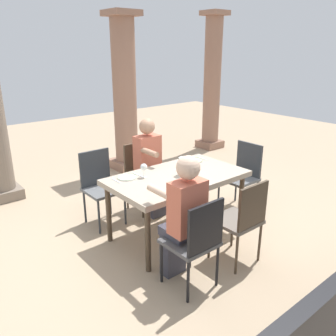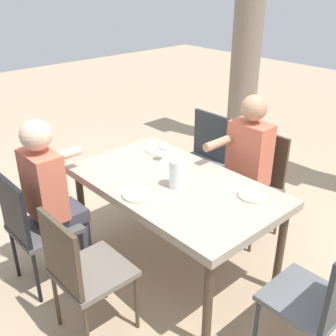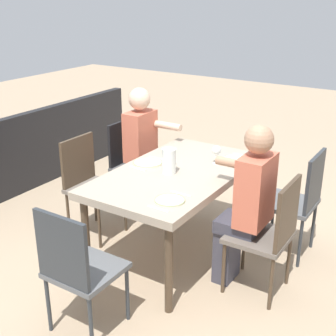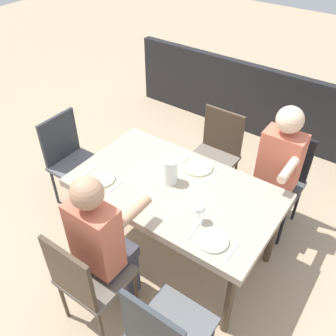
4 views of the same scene
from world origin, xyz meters
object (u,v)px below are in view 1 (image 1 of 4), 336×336
(chair_west_north, at_px, (100,183))
(plate_0, at_px, (127,177))
(wine_glass_0, at_px, (144,167))
(plate_2, at_px, (194,160))
(chair_west_south, at_px, (196,239))
(diner_woman_green, at_px, (150,164))
(chair_head_east, at_px, (243,172))
(stone_column_centre, at_px, (125,96))
(diner_man_white, at_px, (182,215))
(chair_mid_north, at_px, (142,172))
(dining_table, at_px, (177,181))
(plate_1, at_px, (194,182))
(stone_column_far, at_px, (212,84))
(chair_mid_south, at_px, (242,217))
(water_pitcher, at_px, (183,167))

(chair_west_north, height_order, plate_0, chair_west_north)
(wine_glass_0, xyz_separation_m, plate_2, (0.87, 0.07, -0.11))
(chair_west_south, relative_size, diner_woman_green, 0.70)
(chair_head_east, bearing_deg, stone_column_centre, 96.77)
(chair_west_south, distance_m, diner_man_white, 0.25)
(chair_mid_north, relative_size, plate_0, 4.20)
(wine_glass_0, bearing_deg, dining_table, -30.31)
(chair_mid_north, relative_size, plate_1, 3.70)
(plate_1, distance_m, plate_2, 0.79)
(chair_west_south, relative_size, chair_head_east, 0.99)
(diner_man_white, height_order, plate_0, diner_man_white)
(dining_table, height_order, plate_2, plate_2)
(chair_west_north, xyz_separation_m, chair_west_south, (-0.00, -1.78, -0.01))
(chair_west_south, relative_size, plate_0, 4.16)
(chair_mid_north, distance_m, wine_glass_0, 0.91)
(stone_column_far, relative_size, plate_0, 13.02)
(stone_column_centre, relative_size, plate_0, 12.47)
(diner_woman_green, distance_m, plate_2, 0.59)
(chair_west_south, height_order, chair_mid_north, chair_mid_north)
(dining_table, bearing_deg, diner_man_white, -127.89)
(chair_mid_south, height_order, plate_2, chair_mid_south)
(chair_head_east, distance_m, diner_woman_green, 1.32)
(water_pitcher, bearing_deg, chair_west_north, 123.58)
(plate_0, bearing_deg, water_pitcher, -29.77)
(dining_table, relative_size, chair_mid_south, 1.72)
(dining_table, distance_m, plate_1, 0.32)
(chair_west_north, bearing_deg, plate_1, -66.26)
(chair_head_east, bearing_deg, stone_column_far, 52.07)
(stone_column_centre, bearing_deg, chair_head_east, -83.23)
(chair_west_north, relative_size, chair_west_south, 1.02)
(wine_glass_0, bearing_deg, plate_0, 149.15)
(diner_man_white, relative_size, water_pitcher, 6.21)
(plate_2, bearing_deg, chair_mid_north, 123.26)
(chair_west_north, distance_m, stone_column_far, 4.18)
(chair_west_north, xyz_separation_m, water_pitcher, (0.61, -0.92, 0.32))
(chair_mid_north, bearing_deg, diner_man_white, -112.70)
(chair_mid_north, xyz_separation_m, diner_woman_green, (-0.00, -0.20, 0.17))
(chair_west_south, height_order, wine_glass_0, wine_glass_0)
(diner_man_white, bearing_deg, dining_table, 52.11)
(stone_column_far, xyz_separation_m, wine_glass_0, (-3.54, -2.33, -0.54))
(chair_west_south, xyz_separation_m, water_pitcher, (0.61, 0.86, 0.34))
(chair_west_north, distance_m, plate_2, 1.26)
(stone_column_far, height_order, plate_0, stone_column_far)
(plate_0, bearing_deg, chair_west_south, -91.79)
(stone_column_centre, bearing_deg, chair_mid_south, -103.35)
(wine_glass_0, distance_m, water_pitcher, 0.47)
(wine_glass_0, bearing_deg, diner_man_white, -102.97)
(chair_mid_north, bearing_deg, plate_1, -96.55)
(chair_mid_north, height_order, plate_0, chair_mid_north)
(chair_west_south, relative_size, plate_1, 3.66)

